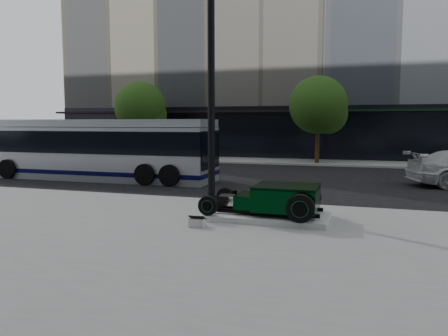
% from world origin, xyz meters
% --- Properties ---
extents(ground, '(120.00, 120.00, 0.00)m').
position_xyz_m(ground, '(0.00, 0.00, 0.00)').
color(ground, black).
rests_on(ground, ground).
extents(sidewalk_near, '(70.00, 17.00, 0.12)m').
position_xyz_m(sidewalk_near, '(0.00, -10.50, 0.06)').
color(sidewalk_near, gray).
rests_on(sidewalk_near, ground).
extents(sidewalk_far, '(70.00, 4.00, 0.12)m').
position_xyz_m(sidewalk_far, '(0.00, 14.00, 0.06)').
color(sidewalk_far, gray).
rests_on(sidewalk_far, ground).
extents(street_trees, '(29.80, 3.80, 5.70)m').
position_xyz_m(street_trees, '(1.15, 13.07, 3.77)').
color(street_trees, black).
rests_on(street_trees, sidewalk_far).
extents(display_plinth, '(3.40, 1.80, 0.15)m').
position_xyz_m(display_plinth, '(1.39, -4.51, 0.20)').
color(display_plinth, silver).
rests_on(display_plinth, sidewalk_near).
extents(hot_rod, '(3.22, 2.00, 0.81)m').
position_xyz_m(hot_rod, '(1.73, -4.51, 0.70)').
color(hot_rod, black).
rests_on(hot_rod, display_plinth).
extents(info_plaque, '(0.41, 0.31, 0.31)m').
position_xyz_m(info_plaque, '(-0.09, -6.00, 0.24)').
color(info_plaque, silver).
rests_on(info_plaque, sidewalk_near).
extents(lamppost, '(0.44, 0.44, 7.95)m').
position_xyz_m(lamppost, '(-0.99, -2.38, 3.80)').
color(lamppost, black).
rests_on(lamppost, sidewalk_near).
extents(transit_bus, '(12.12, 2.88, 2.92)m').
position_xyz_m(transit_bus, '(-8.69, 2.28, 1.49)').
color(transit_bus, '#B4B9BE').
rests_on(transit_bus, ground).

